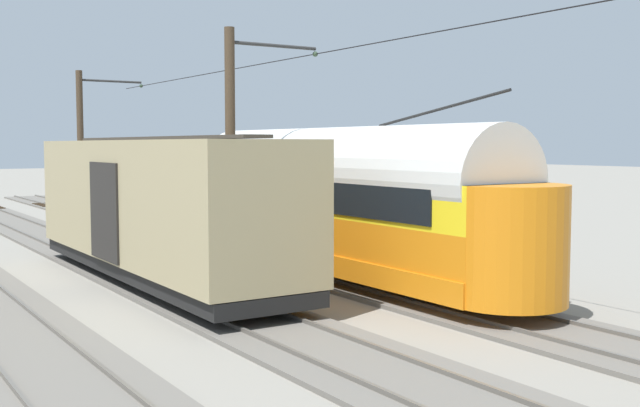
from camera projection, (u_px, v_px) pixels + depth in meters
name	position (u px, v px, depth m)	size (l,w,h in m)	color
ground_plane	(186.00, 295.00, 19.49)	(220.00, 220.00, 0.00)	gray
track_streetcar_siding	(329.00, 275.00, 22.24)	(2.80, 80.00, 0.18)	#666059
track_adjacent_siding	(181.00, 291.00, 19.74)	(2.80, 80.00, 0.18)	#666059
vintage_streetcar	(337.00, 200.00, 21.72)	(2.65, 15.49, 4.82)	orange
coach_adjacent	(158.00, 206.00, 20.84)	(2.96, 12.81, 3.85)	tan
catenary_pole_foreground	(83.00, 148.00, 33.28)	(2.99, 0.28, 7.00)	#423323
catenary_pole_mid_near	(233.00, 150.00, 21.12)	(2.99, 0.28, 7.00)	#423323
overhead_wire_run	(472.00, 25.00, 16.91)	(2.79, 47.60, 0.18)	black
switch_stand	(272.00, 228.00, 28.58)	(0.50, 0.30, 1.24)	black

